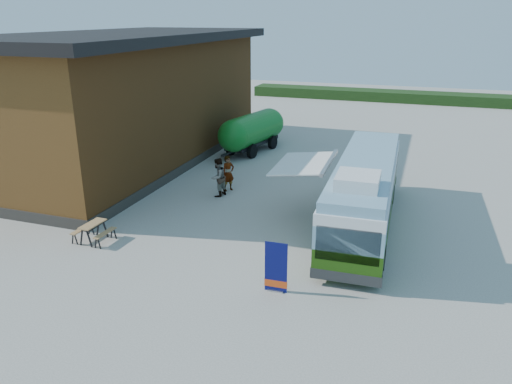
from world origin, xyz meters
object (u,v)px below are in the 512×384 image
at_px(bus, 364,191).
at_px(slurry_tanker, 252,130).
at_px(person_b, 218,177).
at_px(picnic_table, 93,228).
at_px(banner, 276,272).
at_px(person_a, 228,173).

relative_size(bus, slurry_tanker, 1.66).
bearing_deg(person_b, slurry_tanker, -158.26).
xyz_separation_m(picnic_table, slurry_tanker, (1.35, 14.91, 0.86)).
relative_size(banner, slurry_tanker, 0.26).
xyz_separation_m(person_b, slurry_tanker, (-1.23, 8.50, 0.47)).
height_order(picnic_table, person_a, person_a).
bearing_deg(bus, slurry_tanker, 128.11).
bearing_deg(banner, picnic_table, 168.86).
height_order(bus, banner, bus).
bearing_deg(person_a, bus, -72.24).
height_order(person_a, slurry_tanker, slurry_tanker).
bearing_deg(picnic_table, person_a, 71.64).
relative_size(banner, picnic_table, 1.26).
height_order(picnic_table, slurry_tanker, slurry_tanker).
relative_size(bus, banner, 6.32).
xyz_separation_m(banner, person_b, (-5.29, 7.68, 0.25)).
bearing_deg(slurry_tanker, banner, -56.62).
relative_size(banner, person_a, 0.96).
distance_m(banner, person_b, 9.33).
relative_size(bus, picnic_table, 7.96).
bearing_deg(banner, slurry_tanker, 110.00).
bearing_deg(person_a, slurry_tanker, 47.50).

